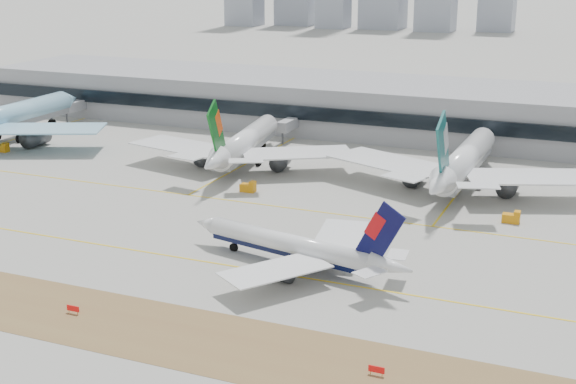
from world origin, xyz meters
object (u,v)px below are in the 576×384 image
at_px(widebody_eva, 244,144).
at_px(terminal, 400,108).
at_px(widebody_cathay, 463,163).
at_px(taxiing_airliner, 297,247).
at_px(widebody_korean, 4,119).

xyz_separation_m(widebody_eva, terminal, (26.11, 56.17, 1.78)).
bearing_deg(widebody_cathay, widebody_eva, 91.76).
xyz_separation_m(widebody_eva, widebody_cathay, (56.32, 1.08, 0.40)).
relative_size(widebody_eva, terminal, 0.21).
bearing_deg(taxiing_airliner, widebody_cathay, -93.34).
relative_size(widebody_cathay, terminal, 0.23).
xyz_separation_m(widebody_cathay, terminal, (-30.21, 55.10, 1.38)).
bearing_deg(widebody_korean, terminal, -61.88).
distance_m(taxiing_airliner, terminal, 116.65).
xyz_separation_m(taxiing_airliner, widebody_korean, (-115.74, 57.37, 3.04)).
bearing_deg(taxiing_airliner, widebody_eva, -44.32).
bearing_deg(terminal, taxiing_airliner, -83.50).
relative_size(widebody_eva, widebody_cathay, 0.92).
distance_m(taxiing_airliner, widebody_cathay, 63.13).
bearing_deg(widebody_korean, widebody_eva, -89.85).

